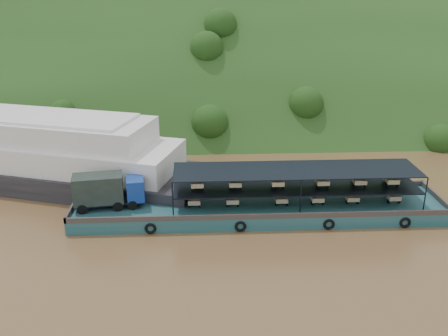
{
  "coord_description": "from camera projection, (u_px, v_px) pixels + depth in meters",
  "views": [
    {
      "loc": [
        -4.36,
        -44.32,
        21.37
      ],
      "look_at": [
        -2.0,
        3.0,
        3.2
      ],
      "focal_mm": 40.0,
      "sensor_mm": 36.0,
      "label": 1
    }
  ],
  "objects": [
    {
      "name": "ground",
      "position": [
        246.0,
        209.0,
        49.19
      ],
      "size": [
        160.0,
        160.0,
        0.0
      ],
      "primitive_type": "plane",
      "color": "brown",
      "rests_on": "ground"
    },
    {
      "name": "cargo_barge",
      "position": [
        247.0,
        204.0,
        47.61
      ],
      "size": [
        35.0,
        7.18,
        4.54
      ],
      "color": "#16494D",
      "rests_on": "ground"
    },
    {
      "name": "hillside",
      "position": [
        226.0,
        115.0,
        82.76
      ],
      "size": [
        140.0,
        39.6,
        39.6
      ],
      "primitive_type": "cube",
      "rotation": [
        0.79,
        0.0,
        0.0
      ],
      "color": "#1A3312",
      "rests_on": "ground"
    },
    {
      "name": "passenger_ferry",
      "position": [
        34.0,
        153.0,
        54.7
      ],
      "size": [
        39.26,
        20.72,
        7.73
      ],
      "rotation": [
        0.0,
        0.0,
        -0.31
      ],
      "color": "black",
      "rests_on": "ground"
    }
  ]
}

